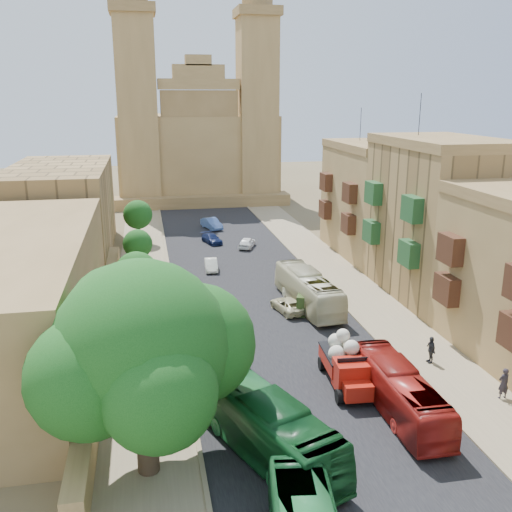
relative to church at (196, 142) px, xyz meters
name	(u,v)px	position (x,y,z in m)	size (l,w,h in m)	color
ground	(369,500)	(0.00, -78.61, -9.52)	(260.00, 260.00, 0.00)	brown
road_surface	(248,286)	(0.00, -48.61, -9.51)	(14.00, 140.00, 0.01)	black
sidewalk_east	(344,280)	(9.50, -48.61, -9.51)	(5.00, 140.00, 0.01)	#897859
sidewalk_west	(145,292)	(-9.50, -48.61, -9.51)	(5.00, 140.00, 0.01)	#897859
kerb_east	(319,281)	(7.00, -48.61, -9.46)	(0.25, 140.00, 0.12)	#897859
kerb_west	(173,290)	(-7.00, -48.61, -9.46)	(0.25, 140.00, 0.12)	#897859
townhouse_c	(437,218)	(15.95, -53.61, -2.61)	(9.00, 14.00, 17.40)	#9C7946
townhouse_d	(374,199)	(15.95, -39.61, -3.36)	(9.00, 14.00, 15.90)	olive
west_wall	(103,328)	(-12.50, -58.61, -8.62)	(1.00, 40.00, 1.80)	olive
west_building_low	(12,299)	(-18.00, -60.61, -5.32)	(10.00, 28.00, 8.40)	olive
west_building_mid	(62,212)	(-18.00, -34.61, -4.52)	(10.00, 22.00, 10.00)	#9C7946
church	(196,142)	(0.00, 0.00, 0.00)	(28.00, 22.50, 36.30)	olive
ficus_tree	(144,352)	(-9.41, -74.61, -3.39)	(10.36, 9.53, 10.36)	#3C2C1E
street_tree_a	(136,341)	(-10.00, -66.61, -6.34)	(3.09, 3.09, 4.75)	#3C2C1E
street_tree_b	(137,274)	(-10.00, -54.61, -5.89)	(3.52, 3.52, 5.41)	#3C2C1E
street_tree_c	(138,244)	(-10.00, -42.61, -6.52)	(2.92, 2.92, 4.49)	#3C2C1E
street_tree_d	(138,215)	(-10.00, -30.61, -5.97)	(3.45, 3.45, 5.30)	#3C2C1E
red_truck	(346,363)	(2.49, -68.47, -8.05)	(2.59, 5.82, 3.32)	#B41A0D
olive_pickup	(310,300)	(4.00, -55.66, -8.68)	(3.24, 4.51, 1.71)	#31481B
bus_green_north	(260,421)	(-4.00, -73.93, -7.92)	(2.67, 11.42, 3.18)	#134F22
bus_red_east	(399,391)	(4.31, -72.12, -8.19)	(2.23, 9.53, 2.65)	maroon
bus_cream_east	(308,290)	(4.00, -54.97, -8.04)	(2.48, 10.61, 2.96)	beige
car_blue_a	(233,370)	(-4.21, -66.56, -8.79)	(1.70, 4.23, 1.44)	teal
car_white_a	(211,265)	(-2.78, -43.00, -8.94)	(1.21, 3.48, 1.15)	white
car_cream	(288,305)	(2.07, -55.80, -8.95)	(1.86, 4.04, 1.12)	beige
car_dkblue	(212,239)	(-1.40, -32.02, -8.96)	(1.54, 3.79, 1.10)	#101C48
car_white_b	(247,243)	(2.39, -34.94, -8.89)	(1.47, 3.64, 1.24)	white
car_blue_b	(212,224)	(-0.50, -24.33, -8.80)	(1.52, 4.35, 1.43)	#496BAF
pedestrian_a	(504,383)	(11.00, -71.80, -8.55)	(0.70, 0.46, 1.93)	#27232B
pedestrian_c	(431,350)	(9.09, -66.65, -8.59)	(1.08, 0.45, 1.85)	#2A2A2E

